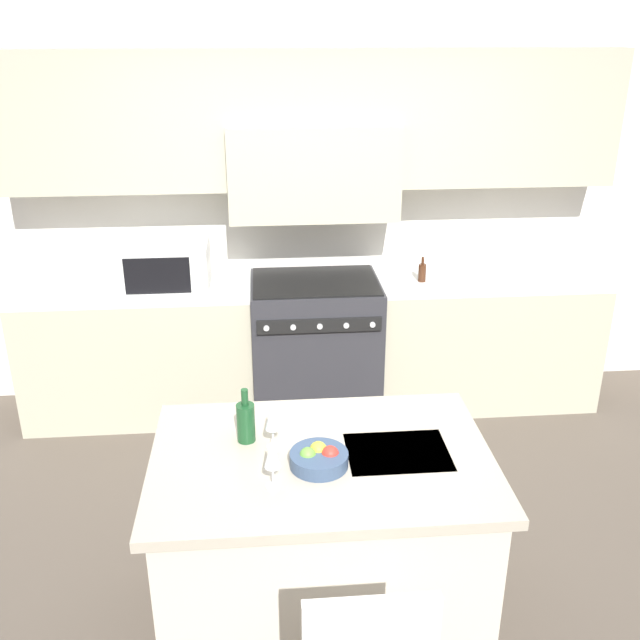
{
  "coord_description": "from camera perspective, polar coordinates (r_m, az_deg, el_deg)",
  "views": [
    {
      "loc": [
        -0.35,
        -2.83,
        2.55
      ],
      "look_at": [
        -0.07,
        0.51,
        1.14
      ],
      "focal_mm": 40.0,
      "sensor_mm": 36.0,
      "label": 1
    }
  ],
  "objects": [
    {
      "name": "microwave",
      "position": [
        4.77,
        -12.04,
        4.27
      ],
      "size": [
        0.53,
        0.4,
        0.29
      ],
      "color": "silver",
      "rests_on": "back_counter"
    },
    {
      "name": "back_cabinetry",
      "position": [
        4.85,
        -0.66,
        11.64
      ],
      "size": [
        10.0,
        0.46,
        2.7
      ],
      "color": "silver",
      "rests_on": "ground_plane"
    },
    {
      "name": "ground_plane",
      "position": [
        3.82,
        1.74,
        -19.03
      ],
      "size": [
        10.0,
        10.0,
        0.0
      ],
      "primitive_type": "plane",
      "color": "brown"
    },
    {
      "name": "fruit_bowl",
      "position": [
        2.92,
        -0.07,
        -10.97
      ],
      "size": [
        0.24,
        0.24,
        0.09
      ],
      "color": "#384C6B",
      "rests_on": "kitchen_island"
    },
    {
      "name": "wine_glass_near",
      "position": [
        2.74,
        -3.84,
        -10.65
      ],
      "size": [
        0.06,
        0.06,
        0.22
      ],
      "color": "white",
      "rests_on": "kitchen_island"
    },
    {
      "name": "kitchen_island",
      "position": [
        3.26,
        0.15,
        -17.26
      ],
      "size": [
        1.41,
        0.96,
        0.89
      ],
      "color": "beige",
      "rests_on": "ground_plane"
    },
    {
      "name": "oil_bottle_on_counter",
      "position": [
        4.84,
        8.18,
        3.82
      ],
      "size": [
        0.05,
        0.05,
        0.17
      ],
      "color": "#422314",
      "rests_on": "back_counter"
    },
    {
      "name": "wine_glass_far",
      "position": [
        2.97,
        -3.82,
        -7.74
      ],
      "size": [
        0.06,
        0.06,
        0.22
      ],
      "color": "white",
      "rests_on": "kitchen_island"
    },
    {
      "name": "range_stove",
      "position": [
        4.95,
        -0.37,
        -2.01
      ],
      "size": [
        0.87,
        0.7,
        0.95
      ],
      "color": "#2D2D33",
      "rests_on": "ground_plane"
    },
    {
      "name": "wine_bottle",
      "position": [
        3.06,
        -5.96,
        -8.06
      ],
      "size": [
        0.08,
        0.08,
        0.25
      ],
      "color": "#194723",
      "rests_on": "kitchen_island"
    },
    {
      "name": "back_counter",
      "position": [
        4.97,
        -0.39,
        -1.99
      ],
      "size": [
        3.93,
        0.62,
        0.93
      ],
      "color": "#B2AD93",
      "rests_on": "ground_plane"
    }
  ]
}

